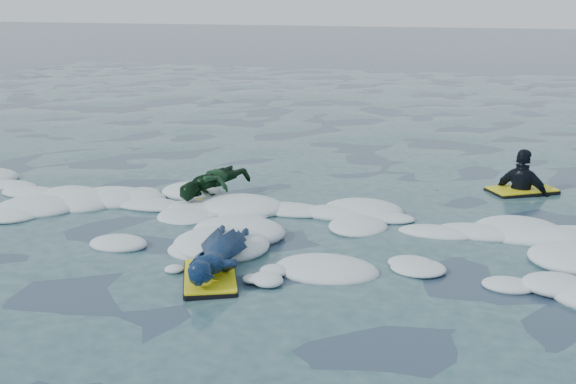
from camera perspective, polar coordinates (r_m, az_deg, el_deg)
name	(u,v)px	position (r m, az deg, el deg)	size (l,w,h in m)	color
ground	(200,248)	(8.85, -6.93, -4.39)	(120.00, 120.00, 0.00)	#1A2C3F
foam_band	(231,223)	(9.75, -4.52, -2.43)	(12.00, 3.10, 0.30)	silver
prone_woman_unit	(217,257)	(7.95, -5.60, -5.11)	(0.93, 1.63, 0.40)	black
prone_child_unit	(214,186)	(10.62, -5.85, 0.45)	(1.00, 1.38, 0.49)	black
waiting_rider_unit	(521,198)	(11.73, 17.94, -0.42)	(1.17, 1.04, 1.54)	black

